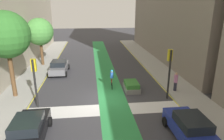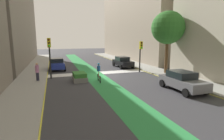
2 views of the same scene
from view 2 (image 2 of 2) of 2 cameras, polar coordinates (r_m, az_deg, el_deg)
ground_plane at (r=19.93m, az=-3.08°, el=-2.01°), size 120.00×120.00×0.00m
bike_lane_paint at (r=19.74m, az=-5.32°, el=-2.15°), size 2.40×60.00×0.01m
crosswalk_band at (r=21.83m, az=-4.49°, el=-0.97°), size 12.00×1.80×0.01m
sidewalk_left at (r=23.04m, az=15.19°, el=-0.52°), size 3.00×60.00×0.15m
curb_stripe_left at (r=22.26m, az=11.96°, el=-0.93°), size 0.16×60.00×0.01m
sidewalk_right at (r=19.36m, az=-25.02°, el=-3.08°), size 3.00×60.00×0.15m
curb_stripe_right at (r=19.26m, az=-20.57°, el=-3.06°), size 0.16×60.00×0.01m
traffic_signal_near_right at (r=19.30m, az=-19.68°, el=5.99°), size 0.35×0.52×4.26m
traffic_signal_near_left at (r=22.32m, az=9.27°, el=6.24°), size 0.35×0.52×3.88m
car_blue_right_near at (r=25.18m, az=-17.40°, el=1.91°), size 2.03×4.20×1.57m
car_grey_left_far at (r=15.41m, az=21.90°, el=-3.26°), size 2.05×4.21×1.57m
car_black_left_near at (r=26.28m, az=3.50°, el=2.67°), size 2.12×4.25×1.57m
cyclist_in_lane at (r=17.26m, az=-4.31°, el=-0.63°), size 0.32×1.73×1.86m
pedestrian_sidewalk_right_a at (r=18.46m, az=-23.14°, el=-0.46°), size 0.34×0.34×1.76m
street_tree_near at (r=21.87m, az=17.71°, el=12.91°), size 3.81×3.81×7.22m
median_planter at (r=17.89m, az=-10.50°, el=-2.24°), size 1.33×2.06×0.85m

